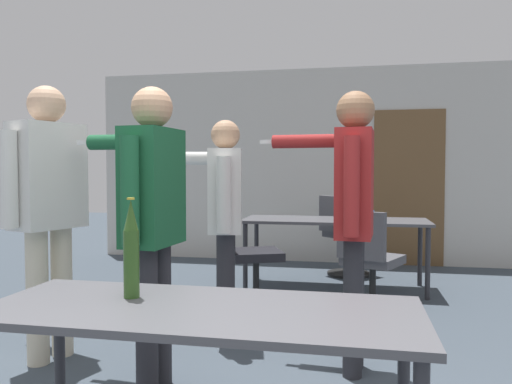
# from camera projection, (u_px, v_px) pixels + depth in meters

# --- Properties ---
(back_wall) EXTENTS (6.43, 0.12, 2.64)m
(back_wall) POSITION_uv_depth(u_px,v_px,m) (327.00, 166.00, 6.80)
(back_wall) COLOR beige
(back_wall) RESTS_ON ground_plane
(conference_table_near) EXTENTS (1.67, 0.66, 0.74)m
(conference_table_near) POSITION_uv_depth(u_px,v_px,m) (201.00, 328.00, 1.90)
(conference_table_near) COLOR #4C4C51
(conference_table_near) RESTS_ON ground_plane
(conference_table_far) EXTENTS (1.93, 0.71, 0.74)m
(conference_table_far) POSITION_uv_depth(u_px,v_px,m) (335.00, 226.00, 5.28)
(conference_table_far) COLOR #4C4C51
(conference_table_far) RESTS_ON ground_plane
(person_near_casual) EXTENTS (0.76, 0.82, 1.81)m
(person_near_casual) POSITION_uv_depth(u_px,v_px,m) (47.00, 195.00, 3.28)
(person_near_casual) COLOR beige
(person_near_casual) RESTS_ON ground_plane
(person_far_watching) EXTENTS (0.77, 0.64, 1.72)m
(person_far_watching) POSITION_uv_depth(u_px,v_px,m) (151.00, 207.00, 2.81)
(person_far_watching) COLOR #28282D
(person_far_watching) RESTS_ON ground_plane
(person_center_tall) EXTENTS (0.77, 0.60, 1.74)m
(person_center_tall) POSITION_uv_depth(u_px,v_px,m) (352.00, 200.00, 3.07)
(person_center_tall) COLOR #28282D
(person_center_tall) RESTS_ON ground_plane
(person_left_plaid) EXTENTS (0.84, 0.62, 1.64)m
(person_left_plaid) POSITION_uv_depth(u_px,v_px,m) (224.00, 206.00, 3.78)
(person_left_plaid) COLOR #28282D
(person_left_plaid) RESTS_ON ground_plane
(office_chair_mid_tucked) EXTENTS (0.65, 0.61, 0.92)m
(office_chair_mid_tucked) POSITION_uv_depth(u_px,v_px,m) (248.00, 258.00, 4.69)
(office_chair_mid_tucked) COLOR black
(office_chair_mid_tucked) RESTS_ON ground_plane
(office_chair_near_pushed) EXTENTS (0.68, 0.69, 0.96)m
(office_chair_near_pushed) POSITION_uv_depth(u_px,v_px,m) (345.00, 238.00, 5.93)
(office_chair_near_pushed) COLOR black
(office_chair_near_pushed) RESTS_ON ground_plane
(office_chair_far_left) EXTENTS (0.63, 0.66, 0.90)m
(office_chair_far_left) POSITION_uv_depth(u_px,v_px,m) (369.00, 264.00, 4.48)
(office_chair_far_left) COLOR black
(office_chair_far_left) RESTS_ON ground_plane
(beer_bottle) EXTENTS (0.06, 0.06, 0.41)m
(beer_bottle) POSITION_uv_depth(u_px,v_px,m) (131.00, 251.00, 2.03)
(beer_bottle) COLOR #2D511E
(beer_bottle) RESTS_ON conference_table_near
(drink_cup) EXTENTS (0.07, 0.07, 0.11)m
(drink_cup) POSITION_uv_depth(u_px,v_px,m) (371.00, 216.00, 5.06)
(drink_cup) COLOR #2866A3
(drink_cup) RESTS_ON conference_table_far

